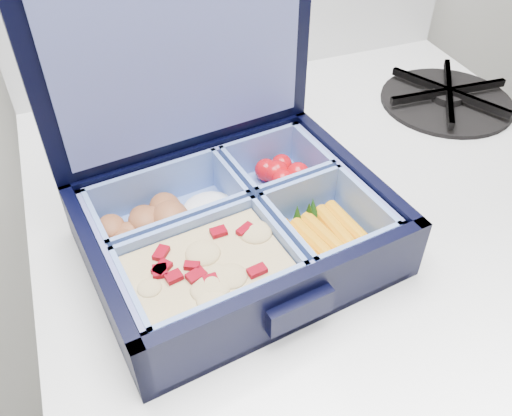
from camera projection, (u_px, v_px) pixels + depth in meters
name	position (u px, v px, depth m)	size (l,w,h in m)	color
stove	(297.00, 389.00, 0.89)	(0.60, 0.60, 0.90)	silver
bento_box	(237.00, 229.00, 0.48)	(0.26, 0.20, 0.06)	black
burner_grate	(448.00, 95.00, 0.69)	(0.17, 0.17, 0.02)	black
burner_grate_rear	(196.00, 137.00, 0.62)	(0.17, 0.17, 0.02)	black
fork	(250.00, 162.00, 0.60)	(0.02, 0.18, 0.01)	#AEAEAE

